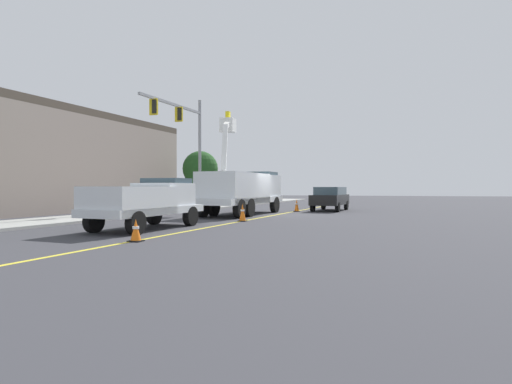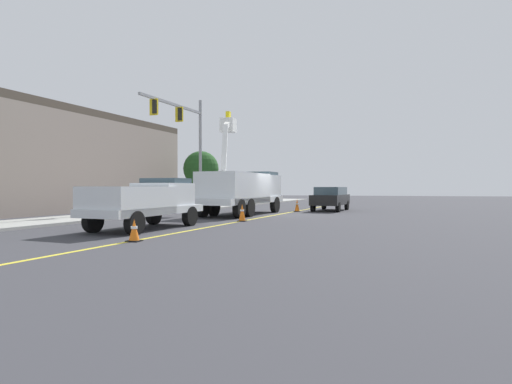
% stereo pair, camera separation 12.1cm
% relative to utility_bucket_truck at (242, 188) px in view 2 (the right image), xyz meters
% --- Properties ---
extents(ground, '(120.00, 120.00, 0.00)m').
position_rel_utility_bucket_truck_xyz_m(ground, '(0.40, -2.11, -1.60)').
color(ground, '#38383D').
extents(sidewalk_far_side, '(59.92, 11.92, 0.12)m').
position_rel_utility_bucket_truck_xyz_m(sidewalk_far_side, '(1.54, 6.01, -1.54)').
color(sidewalk_far_side, '#9E9E99').
rests_on(sidewalk_far_side, ground).
extents(lane_centre_stripe, '(49.54, 7.12, 0.01)m').
position_rel_utility_bucket_truck_xyz_m(lane_centre_stripe, '(0.40, -2.11, -1.60)').
color(lane_centre_stripe, yellow).
rests_on(lane_centre_stripe, ground).
extents(utility_bucket_truck, '(8.47, 3.69, 6.63)m').
position_rel_utility_bucket_truck_xyz_m(utility_bucket_truck, '(0.00, 0.00, 0.00)').
color(utility_bucket_truck, silver).
rests_on(utility_bucket_truck, ground).
extents(service_pickup_truck, '(5.84, 2.86, 2.06)m').
position_rel_utility_bucket_truck_xyz_m(service_pickup_truck, '(-9.53, 1.30, -0.48)').
color(service_pickup_truck, silver).
rests_on(service_pickup_truck, ground).
extents(passing_minivan, '(5.02, 2.55, 1.69)m').
position_rel_utility_bucket_truck_xyz_m(passing_minivan, '(5.62, -4.93, -0.63)').
color(passing_minivan, black).
rests_on(passing_minivan, ground).
extents(traffic_cone_leading, '(0.40, 0.40, 0.69)m').
position_rel_utility_bucket_truck_xyz_m(traffic_cone_leading, '(-13.09, -0.33, -1.26)').
color(traffic_cone_leading, black).
rests_on(traffic_cone_leading, ground).
extents(traffic_cone_mid_front, '(0.40, 0.40, 0.87)m').
position_rel_utility_bucket_truck_xyz_m(traffic_cone_mid_front, '(-4.94, -1.42, -1.18)').
color(traffic_cone_mid_front, black).
rests_on(traffic_cone_mid_front, ground).
extents(traffic_cone_mid_rear, '(0.40, 0.40, 0.86)m').
position_rel_utility_bucket_truck_xyz_m(traffic_cone_mid_rear, '(3.94, -2.77, -1.18)').
color(traffic_cone_mid_rear, black).
rests_on(traffic_cone_mid_rear, ground).
extents(traffic_signal_mast, '(7.17, 1.19, 8.14)m').
position_rel_utility_bucket_truck_xyz_m(traffic_signal_mast, '(2.49, 4.85, 3.92)').
color(traffic_signal_mast, gray).
rests_on(traffic_signal_mast, ground).
extents(commercial_building_backdrop, '(19.96, 11.14, 6.94)m').
position_rel_utility_bucket_truck_xyz_m(commercial_building_backdrop, '(1.32, 14.58, 1.87)').
color(commercial_building_backdrop, gray).
rests_on(commercial_building_backdrop, ground).
extents(street_tree_right, '(2.97, 2.97, 4.71)m').
position_rel_utility_bucket_truck_xyz_m(street_tree_right, '(8.31, 6.04, 1.61)').
color(street_tree_right, brown).
rests_on(street_tree_right, ground).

